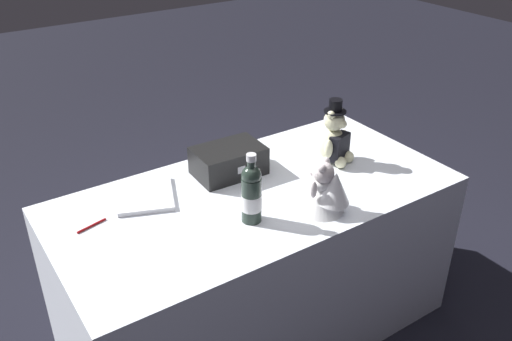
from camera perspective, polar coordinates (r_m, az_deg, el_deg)
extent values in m
plane|color=black|center=(2.66, 0.00, -15.69)|extent=(12.00, 12.00, 0.00)
cube|color=white|center=(2.42, 0.00, -9.60)|extent=(1.63, 0.80, 0.72)
ellipsoid|color=beige|center=(2.43, 7.97, 2.66)|extent=(0.12, 0.11, 0.16)
cube|color=black|center=(2.42, 8.65, 2.43)|extent=(0.11, 0.08, 0.12)
sphere|color=beige|center=(2.38, 8.16, 5.18)|extent=(0.09, 0.09, 0.09)
sphere|color=beige|center=(2.37, 8.97, 4.81)|extent=(0.04, 0.04, 0.04)
sphere|color=beige|center=(2.34, 7.82, 5.75)|extent=(0.03, 0.03, 0.03)
sphere|color=beige|center=(2.39, 8.62, 6.23)|extent=(0.03, 0.03, 0.03)
ellipsoid|color=beige|center=(2.37, 7.51, 2.26)|extent=(0.04, 0.04, 0.09)
ellipsoid|color=beige|center=(2.47, 9.06, 3.32)|extent=(0.04, 0.04, 0.09)
sphere|color=beige|center=(2.40, 8.79, 0.83)|extent=(0.05, 0.05, 0.05)
sphere|color=beige|center=(2.45, 9.58, 1.42)|extent=(0.05, 0.05, 0.05)
cylinder|color=black|center=(2.36, 8.23, 6.12)|extent=(0.10, 0.10, 0.01)
cylinder|color=black|center=(2.35, 8.28, 6.75)|extent=(0.06, 0.06, 0.05)
cone|color=white|center=(2.08, 6.86, -2.59)|extent=(0.18, 0.18, 0.13)
ellipsoid|color=white|center=(2.05, 6.94, -1.32)|extent=(0.08, 0.07, 0.06)
sphere|color=silver|center=(2.03, 7.02, -0.21)|extent=(0.08, 0.08, 0.08)
sphere|color=silver|center=(2.04, 6.05, -0.17)|extent=(0.03, 0.03, 0.03)
sphere|color=silver|center=(2.04, 7.27, 0.98)|extent=(0.03, 0.03, 0.03)
sphere|color=silver|center=(1.99, 6.88, 0.23)|extent=(0.03, 0.03, 0.03)
ellipsoid|color=silver|center=(2.10, 6.67, -0.70)|extent=(0.03, 0.03, 0.07)
ellipsoid|color=silver|center=(2.02, 6.01, -1.99)|extent=(0.03, 0.03, 0.07)
cone|color=white|center=(2.05, 8.17, -1.71)|extent=(0.19, 0.19, 0.13)
cylinder|color=#24332A|center=(1.99, -0.48, -3.06)|extent=(0.07, 0.07, 0.18)
sphere|color=#24332A|center=(1.94, -0.49, -0.51)|extent=(0.07, 0.07, 0.07)
cylinder|color=#24332A|center=(1.92, -0.49, 0.65)|extent=(0.03, 0.03, 0.07)
cylinder|color=silver|center=(1.91, -0.50, 1.36)|extent=(0.04, 0.04, 0.02)
cylinder|color=white|center=(2.00, -0.48, -3.28)|extent=(0.08, 0.08, 0.06)
cylinder|color=maroon|center=(2.09, -16.74, -5.53)|extent=(0.12, 0.04, 0.01)
cone|color=silver|center=(2.12, -15.40, -4.88)|extent=(0.01, 0.01, 0.01)
cube|color=black|center=(2.32, -2.87, 1.03)|extent=(0.29, 0.20, 0.12)
cube|color=#B7B7BF|center=(2.25, -1.55, 0.10)|extent=(0.03, 0.01, 0.03)
cube|color=white|center=(2.22, -11.46, -2.51)|extent=(0.29, 0.32, 0.02)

